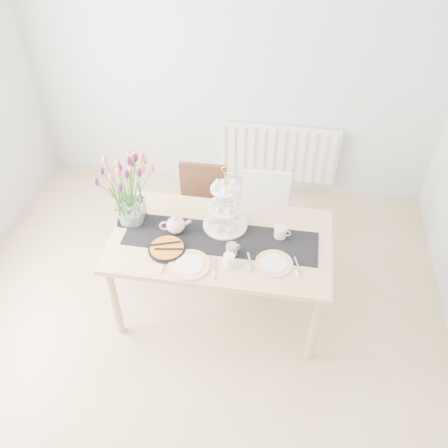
% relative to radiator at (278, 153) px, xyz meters
% --- Properties ---
extents(room_shell, '(4.50, 4.50, 4.50)m').
position_rel_radiator_xyz_m(room_shell, '(-0.50, -2.19, 0.85)').
color(room_shell, tan).
rests_on(room_shell, ground).
extents(radiator, '(1.20, 0.08, 0.60)m').
position_rel_radiator_xyz_m(radiator, '(0.00, 0.00, 0.00)').
color(radiator, white).
rests_on(radiator, room_shell).
extents(dining_table, '(1.60, 0.90, 0.75)m').
position_rel_radiator_xyz_m(dining_table, '(-0.31, -1.65, 0.22)').
color(dining_table, tan).
rests_on(dining_table, ground).
extents(chair_brown, '(0.41, 0.41, 0.83)m').
position_rel_radiator_xyz_m(chair_brown, '(-0.60, -0.97, 0.03)').
color(chair_brown, '#362113').
rests_on(chair_brown, ground).
extents(chair_white, '(0.43, 0.43, 0.83)m').
position_rel_radiator_xyz_m(chair_white, '(-0.05, -0.98, 0.03)').
color(chair_white, white).
rests_on(chair_white, ground).
extents(table_runner, '(1.40, 0.35, 0.01)m').
position_rel_radiator_xyz_m(table_runner, '(-0.31, -1.65, 0.30)').
color(table_runner, black).
rests_on(table_runner, dining_table).
extents(tulip_vase, '(0.66, 0.66, 0.56)m').
position_rel_radiator_xyz_m(tulip_vase, '(-1.00, -1.56, 0.66)').
color(tulip_vase, silver).
rests_on(tulip_vase, dining_table).
extents(cake_stand, '(0.33, 0.33, 0.49)m').
position_rel_radiator_xyz_m(cake_stand, '(-0.30, -1.51, 0.44)').
color(cake_stand, gold).
rests_on(cake_stand, dining_table).
extents(teapot, '(0.26, 0.23, 0.15)m').
position_rel_radiator_xyz_m(teapot, '(-0.64, -1.63, 0.37)').
color(teapot, silver).
rests_on(teapot, dining_table).
extents(cream_jug, '(0.10, 0.10, 0.09)m').
position_rel_radiator_xyz_m(cream_jug, '(0.11, -1.56, 0.34)').
color(cream_jug, silver).
rests_on(cream_jug, dining_table).
extents(tart_tin, '(0.27, 0.27, 0.03)m').
position_rel_radiator_xyz_m(tart_tin, '(-0.66, -1.83, 0.32)').
color(tart_tin, black).
rests_on(tart_tin, dining_table).
extents(mug_grey, '(0.11, 0.11, 0.09)m').
position_rel_radiator_xyz_m(mug_grey, '(-0.21, -1.80, 0.35)').
color(mug_grey, gray).
rests_on(mug_grey, dining_table).
extents(mug_white, '(0.10, 0.10, 0.09)m').
position_rel_radiator_xyz_m(mug_white, '(-0.21, -1.90, 0.35)').
color(mug_white, white).
rests_on(mug_white, dining_table).
extents(plate_left, '(0.32, 0.32, 0.01)m').
position_rel_radiator_xyz_m(plate_left, '(-0.47, -1.95, 0.31)').
color(plate_left, silver).
rests_on(plate_left, dining_table).
extents(plate_right, '(0.33, 0.33, 0.01)m').
position_rel_radiator_xyz_m(plate_right, '(0.09, -1.84, 0.31)').
color(plate_right, silver).
rests_on(plate_right, dining_table).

